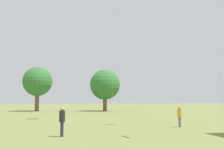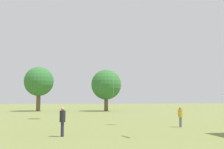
% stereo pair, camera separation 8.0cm
% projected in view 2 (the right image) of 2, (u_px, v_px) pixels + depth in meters
% --- Properties ---
extents(person_standing_1, '(0.47, 0.47, 1.77)m').
position_uv_depth(person_standing_1, '(62.00, 119.00, 15.85)').
color(person_standing_1, '#282D42').
rests_on(person_standing_1, ground).
extents(person_standing_3, '(0.56, 0.56, 1.65)m').
position_uv_depth(person_standing_3, '(180.00, 115.00, 21.32)').
color(person_standing_3, slate).
rests_on(person_standing_3, ground).
extents(distant_tree_0, '(5.81, 5.81, 8.80)m').
position_uv_depth(distant_tree_0, '(39.00, 82.00, 52.18)').
color(distant_tree_0, brown).
rests_on(distant_tree_0, ground).
extents(distant_tree_1, '(6.01, 6.01, 8.28)m').
position_uv_depth(distant_tree_1, '(106.00, 85.00, 52.46)').
color(distant_tree_1, brown).
rests_on(distant_tree_1, ground).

